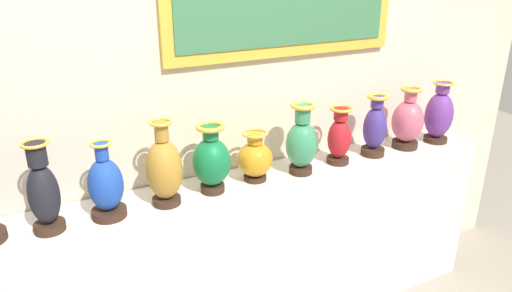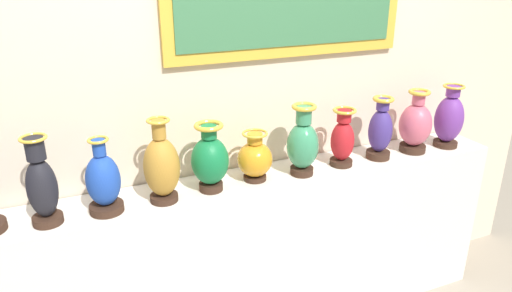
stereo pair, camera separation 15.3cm
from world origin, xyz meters
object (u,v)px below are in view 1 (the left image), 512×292
(vase_ochre, at_px, (164,169))
(vase_amber, at_px, (255,158))
(vase_rose, at_px, (408,122))
(vase_crimson, at_px, (339,138))
(vase_emerald, at_px, (212,161))
(vase_violet, at_px, (439,115))
(vase_indigo, at_px, (375,128))
(vase_onyx, at_px, (44,193))
(vase_sapphire, at_px, (106,187))
(vase_jade, at_px, (302,143))

(vase_ochre, distance_m, vase_amber, 0.50)
(vase_rose, bearing_deg, vase_ochre, -179.08)
(vase_amber, height_order, vase_crimson, vase_crimson)
(vase_emerald, bearing_deg, vase_violet, -0.23)
(vase_indigo, xyz_separation_m, vase_violet, (0.50, -0.01, 0.01))
(vase_indigo, bearing_deg, vase_violet, -1.29)
(vase_onyx, height_order, vase_sapphire, vase_onyx)
(vase_onyx, xyz_separation_m, vase_amber, (1.02, 0.04, -0.06))
(vase_onyx, bearing_deg, vase_amber, 2.35)
(vase_amber, height_order, vase_rose, vase_rose)
(vase_emerald, relative_size, vase_jade, 0.91)
(vase_ochre, relative_size, vase_violet, 1.07)
(vase_onyx, relative_size, vase_violet, 1.05)
(vase_onyx, distance_m, vase_ochre, 0.52)
(vase_onyx, relative_size, vase_sapphire, 1.13)
(vase_rose, bearing_deg, vase_jade, -178.43)
(vase_sapphire, relative_size, vase_jade, 0.92)
(vase_sapphire, xyz_separation_m, vase_violet, (2.04, 0.01, 0.03))
(vase_emerald, height_order, vase_amber, vase_emerald)
(vase_indigo, bearing_deg, vase_emerald, -179.72)
(vase_emerald, height_order, vase_jade, vase_jade)
(vase_ochre, bearing_deg, vase_sapphire, 179.76)
(vase_rose, relative_size, vase_violet, 0.98)
(vase_ochre, distance_m, vase_jade, 0.76)
(vase_ochre, relative_size, vase_indigo, 1.13)
(vase_ochre, distance_m, vase_violet, 1.77)
(vase_amber, bearing_deg, vase_indigo, -1.22)
(vase_emerald, xyz_separation_m, vase_crimson, (0.77, 0.00, -0.01))
(vase_onyx, distance_m, vase_emerald, 0.77)
(vase_onyx, bearing_deg, vase_violet, 0.34)
(vase_jade, distance_m, vase_rose, 0.77)
(vase_ochre, bearing_deg, vase_crimson, 1.24)
(vase_emerald, relative_size, vase_violet, 0.91)
(vase_emerald, xyz_separation_m, vase_rose, (1.28, 0.01, 0.00))
(vase_indigo, bearing_deg, vase_amber, 178.78)
(vase_crimson, bearing_deg, vase_rose, 0.27)
(vase_sapphire, height_order, vase_indigo, vase_indigo)
(vase_ochre, height_order, vase_jade, vase_ochre)
(vase_sapphire, distance_m, vase_crimson, 1.29)
(vase_indigo, relative_size, vase_violet, 0.95)
(vase_jade, distance_m, vase_violet, 1.02)
(vase_rose, height_order, vase_violet, vase_violet)
(vase_sapphire, xyz_separation_m, vase_ochre, (0.27, -0.00, 0.03))
(vase_emerald, distance_m, vase_violet, 1.53)
(vase_onyx, height_order, vase_rose, vase_onyx)
(vase_ochre, xyz_separation_m, vase_violet, (1.77, 0.01, -0.00))
(vase_emerald, height_order, vase_indigo, vase_indigo)
(vase_indigo, height_order, vase_violet, vase_violet)
(vase_crimson, bearing_deg, vase_sapphire, -179.07)
(vase_sapphire, bearing_deg, vase_emerald, 1.85)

